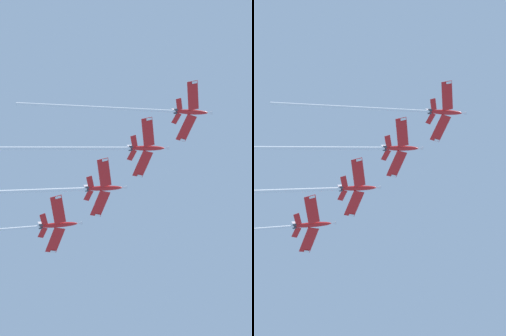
% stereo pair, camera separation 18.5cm
% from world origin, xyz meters
% --- Properties ---
extents(jet_lead, '(22.23, 56.74, 25.09)m').
position_xyz_m(jet_lead, '(-22.04, -17.02, 150.38)').
color(jet_lead, red).
extents(jet_second, '(22.36, 54.61, 24.57)m').
position_xyz_m(jet_second, '(-37.35, -27.73, 144.16)').
color(jet_second, red).
extents(jet_third, '(21.83, 51.66, 22.83)m').
position_xyz_m(jet_third, '(-53.10, -35.60, 139.51)').
color(jet_third, red).
extents(jet_fourth, '(22.83, 55.17, 25.62)m').
position_xyz_m(jet_fourth, '(-67.05, -42.07, 135.09)').
color(jet_fourth, red).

